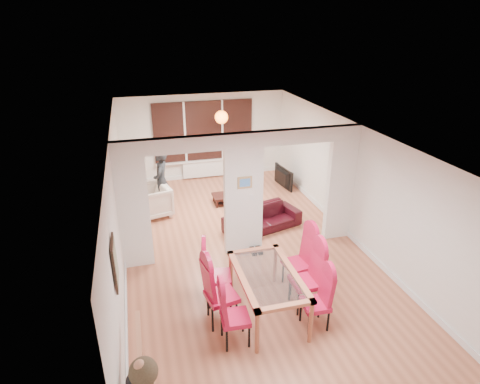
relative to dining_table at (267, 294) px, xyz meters
name	(u,v)px	position (x,y,z in m)	size (l,w,h in m)	color
floor	(243,249)	(0.17, 2.09, -0.40)	(5.00, 9.00, 0.01)	#AF6346
room_walls	(243,194)	(0.17, 2.09, 0.90)	(5.00, 9.00, 2.60)	silver
divider_wall	(243,194)	(0.17, 2.09, 0.90)	(5.00, 0.18, 2.60)	white
bay_window_blinds	(204,131)	(0.17, 6.53, 1.10)	(3.00, 0.08, 1.80)	black
radiator	(205,169)	(0.17, 6.49, -0.10)	(1.40, 0.08, 0.50)	white
pendant_light	(221,117)	(0.47, 5.39, 1.75)	(0.36, 0.36, 0.36)	orange
stair_newel	(142,363)	(-2.08, -1.11, 0.15)	(0.40, 1.20, 1.10)	tan
wall_poster	(115,263)	(-2.30, -0.31, 1.20)	(0.04, 0.52, 0.67)	gray
pillar_photo	(245,183)	(0.17, 2.00, 1.20)	(0.30, 0.03, 0.25)	#4C8CD8
dining_table	(267,294)	(0.00, 0.00, 0.00)	(0.95, 1.70, 0.80)	#AA5C3E
dining_chair_la	(235,314)	(-0.68, -0.49, 0.14)	(0.43, 0.43, 1.07)	#B31239
dining_chair_lb	(222,291)	(-0.78, 0.01, 0.20)	(0.47, 0.47, 1.19)	#B31239
dining_chair_lc	(218,273)	(-0.72, 0.56, 0.18)	(0.46, 0.46, 1.15)	#B31239
dining_chair_ra	(316,300)	(0.64, -0.50, 0.11)	(0.41, 0.41, 1.02)	#B31239
dining_chair_rb	(306,278)	(0.68, 0.01, 0.19)	(0.47, 0.47, 1.18)	#B31239
dining_chair_rc	(298,260)	(0.76, 0.54, 0.19)	(0.47, 0.47, 1.18)	#B31239
sofa	(262,218)	(0.86, 2.87, -0.13)	(1.84, 0.72, 0.54)	black
armchair	(152,201)	(-1.60, 4.26, 0.00)	(0.87, 0.85, 0.79)	beige
person	(162,181)	(-1.32, 4.51, 0.42)	(0.39, 0.59, 1.63)	black
television	(280,178)	(2.17, 5.18, -0.10)	(0.14, 1.03, 0.59)	black
coffee_table	(232,198)	(0.54, 4.50, -0.28)	(1.06, 0.53, 0.24)	black
bottle	(234,191)	(0.54, 4.39, -0.01)	(0.07, 0.07, 0.28)	#143F19
bowl	(236,192)	(0.65, 4.57, -0.13)	(0.20, 0.20, 0.05)	black
shoes	(256,251)	(0.39, 1.86, -0.35)	(0.23, 0.25, 0.10)	black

